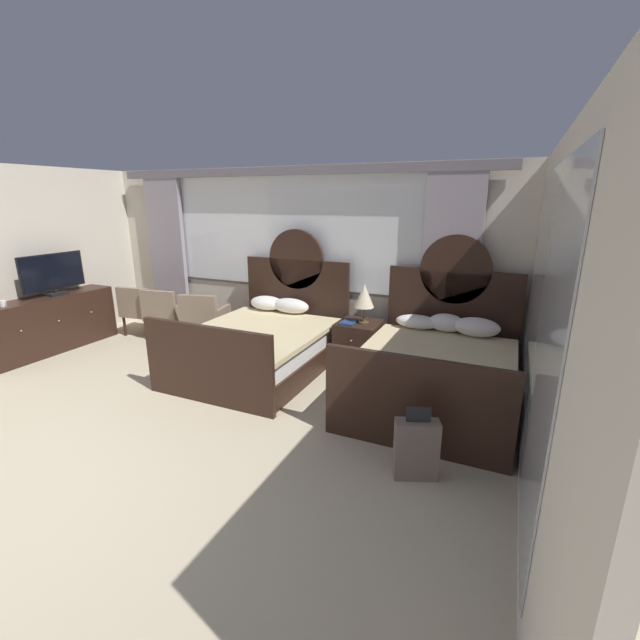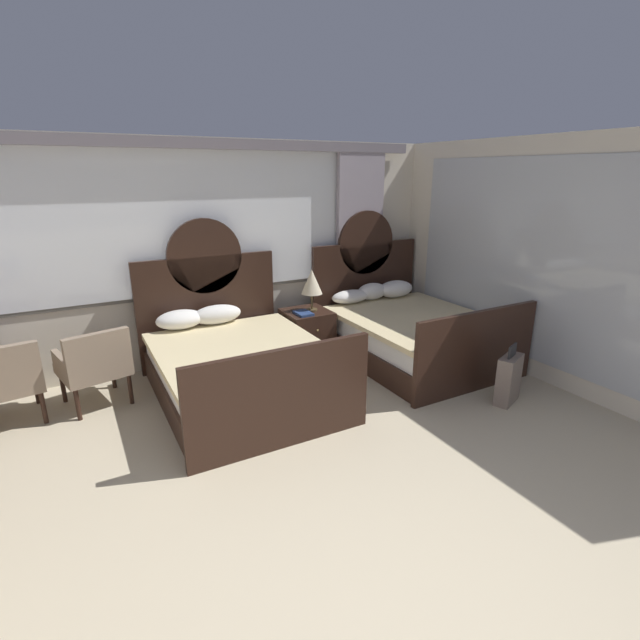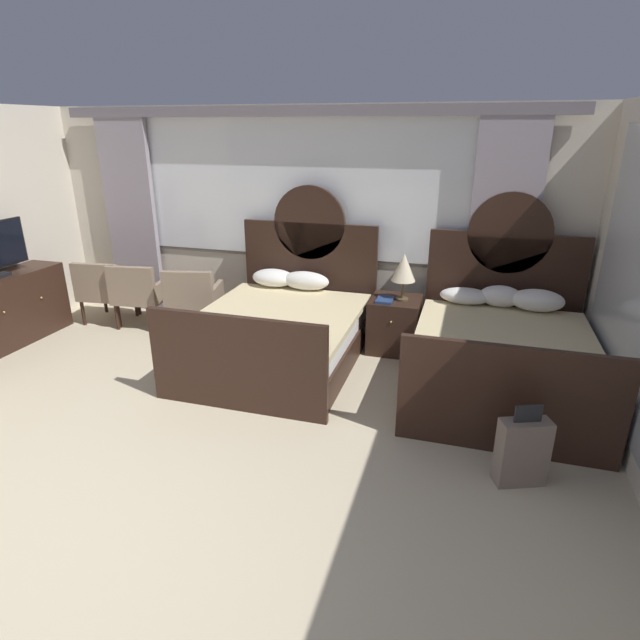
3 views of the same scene
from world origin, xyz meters
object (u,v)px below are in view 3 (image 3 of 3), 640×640
armchair_by_window_centre (139,291)px  armchair_by_window_left (193,297)px  table_lamp_on_nightstand (404,268)px  nightstand_between_beds (394,324)px  bed_near_mirror (502,354)px  book_on_nightstand (385,300)px  armchair_by_window_right (105,288)px  bed_near_window (281,330)px  suitcase_on_floor (522,452)px

armchair_by_window_centre → armchair_by_window_left: bearing=0.1°
table_lamp_on_nightstand → armchair_by_window_left: size_ratio=0.63×
nightstand_between_beds → bed_near_mirror: bearing=-28.3°
bed_near_mirror → book_on_nightstand: 1.38m
bed_near_mirror → table_lamp_on_nightstand: 1.39m
armchair_by_window_centre → armchair_by_window_right: bearing=-180.0°
nightstand_between_beds → table_lamp_on_nightstand: size_ratio=1.17×
bed_near_mirror → armchair_by_window_right: bearing=174.8°
bed_near_mirror → table_lamp_on_nightstand: bed_near_mirror is taller
nightstand_between_beds → bed_near_window: bearing=-151.5°
bed_near_window → armchair_by_window_right: bed_near_window is taller
table_lamp_on_nightstand → armchair_by_window_right: bearing=-177.7°
bed_near_window → suitcase_on_floor: (2.41, -1.51, -0.09)m
bed_near_mirror → nightstand_between_beds: bed_near_mirror is taller
table_lamp_on_nightstand → bed_near_mirror: bearing=-29.4°
bed_near_mirror → armchair_by_window_right: size_ratio=2.66×
table_lamp_on_nightstand → armchair_by_window_left: 2.62m
armchair_by_window_centre → nightstand_between_beds: bearing=2.9°
bed_near_mirror → armchair_by_window_left: 3.68m
bed_near_window → bed_near_mirror: (2.31, 0.01, 0.00)m
table_lamp_on_nightstand → armchair_by_window_centre: size_ratio=0.63×
armchair_by_window_centre → suitcase_on_floor: (4.53, -1.97, -0.21)m
armchair_by_window_centre → armchair_by_window_right: (-0.52, -0.00, 0.00)m
bed_near_mirror → nightstand_between_beds: (-1.15, 0.62, -0.05)m
book_on_nightstand → armchair_by_window_centre: (-3.17, -0.05, -0.17)m
bed_near_mirror → armchair_by_window_centre: size_ratio=2.66×
armchair_by_window_right → suitcase_on_floor: armchair_by_window_right is taller
nightstand_between_beds → armchair_by_window_right: (-3.79, -0.17, 0.16)m
book_on_nightstand → armchair_by_window_left: armchair_by_window_left is taller
bed_near_mirror → book_on_nightstand: (-1.26, 0.51, 0.28)m
table_lamp_on_nightstand → book_on_nightstand: 0.41m
book_on_nightstand → bed_near_window: bearing=-153.9°
nightstand_between_beds → armchair_by_window_left: (-2.50, -0.17, 0.16)m
nightstand_between_beds → suitcase_on_floor: 2.48m
armchair_by_window_left → bed_near_window: bearing=-19.0°
nightstand_between_beds → armchair_by_window_centre: armchair_by_window_centre is taller
armchair_by_window_centre → suitcase_on_floor: armchair_by_window_centre is taller
book_on_nightstand → armchair_by_window_centre: armchair_by_window_centre is taller
bed_near_window → nightstand_between_beds: size_ratio=3.60×
armchair_by_window_right → book_on_nightstand: bearing=0.8°
armchair_by_window_left → armchair_by_window_centre: bearing=-179.9°
nightstand_between_beds → armchair_by_window_right: 3.80m
table_lamp_on_nightstand → bed_near_window: bearing=-153.3°
book_on_nightstand → armchair_by_window_right: armchair_by_window_right is taller
bed_near_window → suitcase_on_floor: size_ratio=3.50×
suitcase_on_floor → armchair_by_window_centre: bearing=156.4°
table_lamp_on_nightstand → armchair_by_window_left: table_lamp_on_nightstand is taller
table_lamp_on_nightstand → armchair_by_window_right: 3.90m
bed_near_window → armchair_by_window_right: (-2.63, 0.46, 0.11)m
armchair_by_window_centre → bed_near_mirror: bearing=-5.8°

